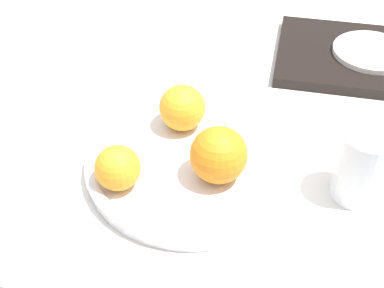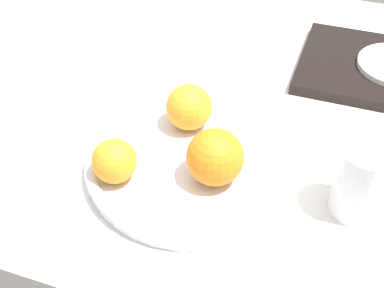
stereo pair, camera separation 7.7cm
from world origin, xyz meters
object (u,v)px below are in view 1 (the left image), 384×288
orange_0 (182,108)px  orange_2 (118,168)px  fruit_platter (192,162)px  side_plate (372,52)px  orange_1 (219,155)px  napkin (198,36)px  serving_tray (370,59)px  water_glass (363,165)px

orange_0 → orange_2: bearing=-111.7°
fruit_platter → side_plate: 0.45m
orange_0 → orange_1: (0.07, -0.10, 0.00)m
orange_0 → napkin: (-0.04, 0.31, -0.05)m
fruit_platter → serving_tray: (0.27, 0.36, -0.00)m
water_glass → serving_tray: (0.03, 0.36, -0.04)m
fruit_platter → serving_tray: fruit_platter is taller
orange_0 → orange_1: orange_1 is taller
orange_0 → serving_tray: orange_0 is taller
fruit_platter → napkin: size_ratio=2.45×
orange_2 → napkin: size_ratio=0.50×
orange_1 → water_glass: water_glass is taller
fruit_platter → orange_0: 0.09m
water_glass → serving_tray: bearing=84.7°
side_plate → orange_1: bearing=-120.8°
orange_2 → napkin: (0.02, 0.45, -0.05)m
orange_0 → water_glass: bearing=-15.2°
orange_0 → napkin: size_ratio=0.56×
water_glass → side_plate: bearing=84.7°
orange_1 → fruit_platter: bearing=148.2°
serving_tray → side_plate: size_ratio=2.40×
serving_tray → side_plate: side_plate is taller
serving_tray → napkin: size_ratio=2.72×
serving_tray → fruit_platter: bearing=-127.2°
fruit_platter → side_plate: side_plate is taller
orange_2 → side_plate: bearing=50.0°
fruit_platter → orange_0: size_ratio=4.37×
orange_1 → orange_2: (-0.13, -0.04, -0.01)m
orange_0 → water_glass: 0.28m
orange_2 → napkin: orange_2 is taller
orange_0 → serving_tray: 0.42m
orange_2 → water_glass: bearing=12.3°
orange_2 → napkin: 0.46m
orange_2 → water_glass: (0.33, 0.07, 0.00)m
orange_0 → side_plate: 0.42m
orange_2 → side_plate: orange_2 is taller
orange_2 → water_glass: water_glass is taller
water_glass → orange_1: bearing=-172.2°
side_plate → orange_0: bearing=-136.8°
orange_1 → orange_0: bearing=126.4°
orange_1 → water_glass: 0.20m
orange_1 → serving_tray: 0.45m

